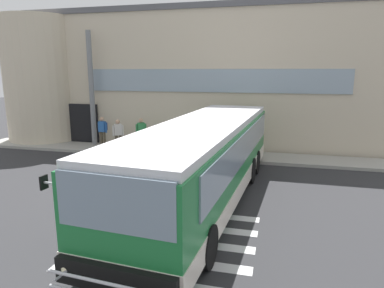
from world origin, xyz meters
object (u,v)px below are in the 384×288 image
at_px(passenger_near_column, 103,130).
at_px(entry_support_column, 92,89).
at_px(bus_main_foreground, 204,163).
at_px(safety_bollard_yellow, 201,153).
at_px(passenger_by_doorway, 118,134).
at_px(passenger_at_curb_edge, 141,132).

bearing_deg(passenger_near_column, entry_support_column, 151.00).
height_order(bus_main_foreground, safety_bollard_yellow, bus_main_foreground).
height_order(entry_support_column, bus_main_foreground, entry_support_column).
xyz_separation_m(entry_support_column, bus_main_foreground, (7.89, -6.70, -1.97)).
xyz_separation_m(passenger_by_doorway, passenger_at_curb_edge, (0.99, 0.75, 0.00)).
bearing_deg(safety_bollard_yellow, entry_support_column, 165.02).
distance_m(entry_support_column, passenger_at_curb_edge, 3.84).
relative_size(bus_main_foreground, passenger_by_doorway, 7.07).
distance_m(bus_main_foreground, safety_bollard_yellow, 5.12).
xyz_separation_m(passenger_at_curb_edge, safety_bollard_yellow, (3.64, -1.35, -0.63)).
xyz_separation_m(passenger_near_column, safety_bollard_yellow, (5.92, -1.35, -0.66)).
bearing_deg(entry_support_column, passenger_at_curb_edge, -8.32).
relative_size(bus_main_foreground, safety_bollard_yellow, 13.15).
bearing_deg(passenger_near_column, safety_bollard_yellow, -12.88).
height_order(entry_support_column, passenger_near_column, entry_support_column).
bearing_deg(passenger_by_doorway, passenger_near_column, 149.86).
bearing_deg(passenger_by_doorway, passenger_at_curb_edge, 37.03).
bearing_deg(entry_support_column, safety_bollard_yellow, -14.98).
xyz_separation_m(passenger_near_column, passenger_by_doorway, (1.29, -0.75, -0.03)).
bearing_deg(passenger_at_curb_edge, entry_support_column, 171.68).
xyz_separation_m(entry_support_column, passenger_near_column, (0.81, -0.45, -2.19)).
bearing_deg(entry_support_column, bus_main_foreground, -40.36).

